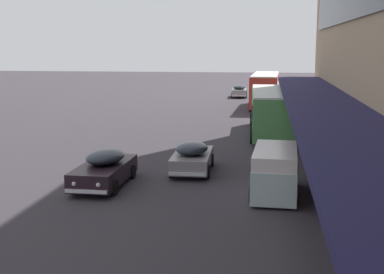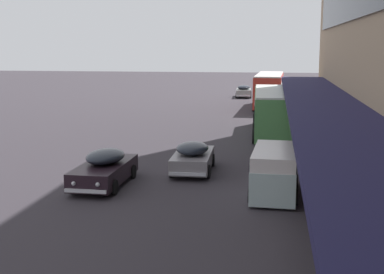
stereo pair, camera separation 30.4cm
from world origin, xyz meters
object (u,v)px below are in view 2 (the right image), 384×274
object	(u,v)px
transit_bus_kerbside_front	(269,88)
sedan_second_near	(244,91)
sedan_lead_mid	(193,157)
transit_bus_kerbside_rear	(273,109)
sedan_trailing_near	(105,168)
sedan_trailing_mid	(274,92)
vw_van	(275,169)

from	to	relation	value
transit_bus_kerbside_front	sedan_second_near	bearing A→B (deg)	106.13
sedan_lead_mid	transit_bus_kerbside_rear	bearing A→B (deg)	71.84
transit_bus_kerbside_front	sedan_lead_mid	size ratio (longest dim) A/B	2.49
sedan_second_near	sedan_trailing_near	size ratio (longest dim) A/B	0.91
transit_bus_kerbside_front	sedan_trailing_mid	world-z (taller)	transit_bus_kerbside_front
sedan_lead_mid	vw_van	size ratio (longest dim) A/B	0.95
transit_bus_kerbside_front	transit_bus_kerbside_rear	world-z (taller)	transit_bus_kerbside_front
sedan_trailing_near	vw_van	xyz separation A→B (m)	(7.45, -0.46, 0.32)
sedan_trailing_mid	sedan_trailing_near	world-z (taller)	sedan_trailing_near
sedan_second_near	sedan_trailing_mid	xyz separation A→B (m)	(3.61, -1.39, -0.00)
vw_van	sedan_trailing_near	bearing A→B (deg)	176.45
sedan_second_near	sedan_trailing_mid	world-z (taller)	sedan_trailing_mid
transit_bus_kerbside_front	sedan_trailing_mid	bearing A→B (deg)	87.34
sedan_trailing_mid	vw_van	distance (m)	41.63
transit_bus_kerbside_rear	sedan_second_near	size ratio (longest dim) A/B	2.58
transit_bus_kerbside_front	sedan_lead_mid	bearing A→B (deg)	-96.76
transit_bus_kerbside_front	transit_bus_kerbside_rear	bearing A→B (deg)	-88.41
sedan_trailing_near	vw_van	distance (m)	7.47
sedan_second_near	vw_van	world-z (taller)	vw_van
sedan_lead_mid	sedan_trailing_near	distance (m)	4.67
transit_bus_kerbside_rear	sedan_second_near	bearing A→B (deg)	97.45
transit_bus_kerbside_rear	transit_bus_kerbside_front	bearing A→B (deg)	91.59
transit_bus_kerbside_front	sedan_trailing_near	bearing A→B (deg)	-102.23
sedan_lead_mid	sedan_trailing_near	bearing A→B (deg)	-138.14
transit_bus_kerbside_rear	sedan_trailing_near	bearing A→B (deg)	-116.26
transit_bus_kerbside_front	sedan_second_near	world-z (taller)	transit_bus_kerbside_front
sedan_trailing_mid	transit_bus_kerbside_rear	bearing A→B (deg)	-89.95
sedan_trailing_mid	sedan_second_near	bearing A→B (deg)	158.86
sedan_second_near	vw_van	distance (m)	43.19
transit_bus_kerbside_front	transit_bus_kerbside_rear	distance (m)	16.80
transit_bus_kerbside_rear	sedan_second_near	distance (m)	27.98
sedan_trailing_mid	vw_van	bearing A→B (deg)	-89.79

